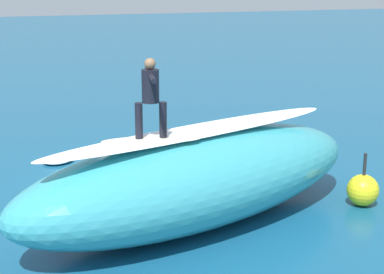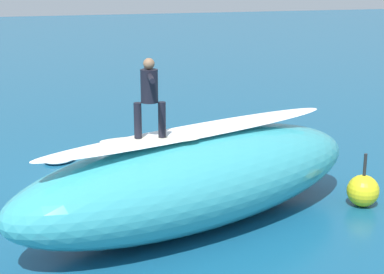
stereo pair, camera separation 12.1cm
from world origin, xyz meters
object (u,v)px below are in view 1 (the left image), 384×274
at_px(surfboard_paddling, 221,164).
at_px(surfboard_riding, 151,140).
at_px(surfer_riding, 151,92).
at_px(surfer_paddling, 216,157).
at_px(buoy_marker, 363,190).

bearing_deg(surfboard_paddling, surfboard_riding, -75.60).
xyz_separation_m(surfer_riding, surfer_paddling, (-2.70, -3.78, -2.58)).
distance_m(surfboard_riding, surfboard_paddling, 4.97).
xyz_separation_m(surfboard_paddling, buoy_marker, (-1.93, 3.55, 0.30)).
distance_m(surfer_riding, surfer_paddling, 5.31).
bearing_deg(surfer_paddling, surfboard_paddling, 0.00).
bearing_deg(surfboard_riding, surfer_paddling, -116.43).
height_order(surfboard_riding, surfboard_paddling, surfboard_riding).
distance_m(surfboard_riding, buoy_marker, 4.97).
bearing_deg(surfer_paddling, surfer_riding, -74.02).
bearing_deg(buoy_marker, surfboard_riding, 1.57).
height_order(surfboard_paddling, surfer_paddling, surfer_paddling).
relative_size(surfboard_riding, surfer_riding, 1.26).
distance_m(surfboard_paddling, buoy_marker, 4.05).
distance_m(surfer_paddling, buoy_marker, 4.17).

